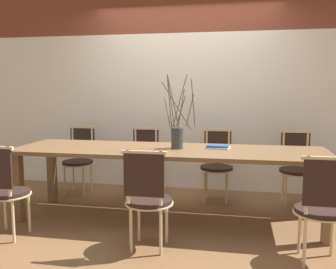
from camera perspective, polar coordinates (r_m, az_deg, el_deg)
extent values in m
plane|color=brown|center=(4.10, 0.00, -12.77)|extent=(16.00, 16.00, 0.00)
cube|color=silver|center=(5.17, 2.77, 3.42)|extent=(12.00, 0.06, 2.13)
cube|color=brown|center=(3.91, 0.00, -2.47)|extent=(3.25, 0.93, 0.04)
cube|color=brown|center=(4.23, -21.87, -7.54)|extent=(0.09, 0.09, 0.72)
cube|color=brown|center=(3.67, 23.25, -9.82)|extent=(0.09, 0.09, 0.72)
cube|color=brown|center=(4.83, -17.25, -5.58)|extent=(0.09, 0.09, 0.72)
cube|color=brown|center=(4.35, 21.24, -7.14)|extent=(0.09, 0.09, 0.72)
cylinder|color=black|center=(3.84, -23.23, -8.09)|extent=(0.40, 0.40, 0.04)
cylinder|color=beige|center=(3.84, -23.21, -8.42)|extent=(0.42, 0.42, 0.01)
cylinder|color=beige|center=(4.07, -23.57, -10.50)|extent=(0.03, 0.03, 0.41)
cylinder|color=beige|center=(3.93, -20.41, -10.96)|extent=(0.03, 0.03, 0.41)
cylinder|color=beige|center=(3.73, -22.51, -12.06)|extent=(0.03, 0.03, 0.41)
cylinder|color=beige|center=(3.57, -23.08, -5.22)|extent=(0.03, 0.03, 0.44)
cylinder|color=black|center=(3.29, -2.88, -10.00)|extent=(0.40, 0.40, 0.04)
cylinder|color=beige|center=(3.29, -2.88, -10.39)|extent=(0.42, 0.42, 0.01)
cylinder|color=beige|center=(3.51, -4.45, -12.73)|extent=(0.03, 0.03, 0.41)
cylinder|color=beige|center=(3.45, -0.20, -13.04)|extent=(0.03, 0.03, 0.41)
cylinder|color=beige|center=(3.27, -5.68, -14.21)|extent=(0.03, 0.03, 0.41)
cylinder|color=beige|center=(3.21, -1.12, -14.59)|extent=(0.03, 0.03, 0.41)
cylinder|color=beige|center=(3.10, -6.17, -6.47)|extent=(0.03, 0.03, 0.44)
cylinder|color=beige|center=(3.04, -1.11, -6.74)|extent=(0.03, 0.03, 0.44)
cube|color=black|center=(3.06, -3.70, -6.22)|extent=(0.34, 0.02, 0.36)
cube|color=beige|center=(3.02, -3.70, -2.79)|extent=(0.38, 0.03, 0.03)
cylinder|color=black|center=(3.26, 22.19, -10.65)|extent=(0.40, 0.40, 0.04)
cylinder|color=beige|center=(3.27, 22.17, -11.04)|extent=(0.42, 0.42, 0.01)
cylinder|color=beige|center=(3.43, 19.42, -13.56)|extent=(0.03, 0.03, 0.41)
cylinder|color=beige|center=(3.48, 23.74, -13.47)|extent=(0.03, 0.03, 0.41)
cylinder|color=beige|center=(3.19, 20.11, -15.17)|extent=(0.03, 0.03, 0.41)
cylinder|color=beige|center=(3.01, 20.41, -7.28)|extent=(0.03, 0.03, 0.44)
cube|color=black|center=(3.03, 23.06, -6.89)|extent=(0.34, 0.02, 0.36)
cube|color=beige|center=(3.00, 23.21, -3.43)|extent=(0.38, 0.03, 0.03)
cylinder|color=black|center=(5.08, -13.59, -4.11)|extent=(0.40, 0.40, 0.04)
cylinder|color=beige|center=(5.08, -13.58, -4.37)|extent=(0.42, 0.42, 0.01)
cylinder|color=beige|center=(4.96, -12.77, -6.98)|extent=(0.03, 0.03, 0.41)
cylinder|color=beige|center=(5.07, -15.47, -6.77)|extent=(0.03, 0.03, 0.41)
cylinder|color=beige|center=(5.19, -11.62, -6.33)|extent=(0.03, 0.03, 0.41)
cylinder|color=beige|center=(5.29, -14.22, -6.14)|extent=(0.03, 0.03, 0.41)
cylinder|color=beige|center=(5.14, -11.48, -1.22)|extent=(0.03, 0.03, 0.44)
cylinder|color=beige|center=(5.25, -14.29, -1.12)|extent=(0.03, 0.03, 0.44)
cube|color=black|center=(5.19, -12.88, -0.92)|extent=(0.34, 0.02, 0.36)
cube|color=beige|center=(5.17, -12.96, 1.11)|extent=(0.38, 0.03, 0.03)
cylinder|color=black|center=(4.78, -3.88, -4.61)|extent=(0.40, 0.40, 0.04)
cylinder|color=beige|center=(4.79, -3.88, -4.89)|extent=(0.42, 0.42, 0.01)
cylinder|color=beige|center=(4.68, -2.72, -7.65)|extent=(0.03, 0.03, 0.41)
cylinder|color=beige|center=(4.75, -5.78, -7.47)|extent=(0.03, 0.03, 0.41)
cylinder|color=beige|center=(4.92, -2.01, -6.91)|extent=(0.03, 0.03, 0.41)
cylinder|color=beige|center=(4.99, -4.92, -6.75)|extent=(0.03, 0.03, 0.41)
cylinder|color=beige|center=(4.87, -1.81, -1.52)|extent=(0.03, 0.03, 0.44)
cylinder|color=beige|center=(4.94, -4.96, -1.43)|extent=(0.03, 0.03, 0.44)
cube|color=black|center=(4.90, -3.39, -1.21)|extent=(0.34, 0.02, 0.36)
cube|color=beige|center=(4.88, -3.42, 0.94)|extent=(0.38, 0.03, 0.03)
cylinder|color=black|center=(4.64, 7.40, -5.02)|extent=(0.40, 0.40, 0.04)
cylinder|color=beige|center=(4.64, 7.40, -5.31)|extent=(0.42, 0.42, 0.01)
cylinder|color=beige|center=(4.56, 8.89, -8.13)|extent=(0.03, 0.03, 0.41)
cylinder|color=beige|center=(4.57, 5.62, -8.03)|extent=(0.03, 0.03, 0.41)
cylinder|color=beige|center=(4.81, 9.01, -7.34)|extent=(0.03, 0.03, 0.41)
cylinder|color=beige|center=(4.82, 5.91, -7.24)|extent=(0.03, 0.03, 0.41)
cylinder|color=beige|center=(4.75, 9.25, -1.82)|extent=(0.03, 0.03, 0.44)
cylinder|color=beige|center=(4.77, 5.91, -1.74)|extent=(0.03, 0.03, 0.44)
cube|color=black|center=(4.76, 7.58, -1.51)|extent=(0.34, 0.02, 0.36)
cube|color=beige|center=(4.73, 7.61, 0.70)|extent=(0.38, 0.03, 0.03)
cylinder|color=black|center=(4.68, 18.98, -5.25)|extent=(0.40, 0.40, 0.04)
cylinder|color=beige|center=(4.68, 18.97, -5.53)|extent=(0.42, 0.42, 0.01)
cylinder|color=beige|center=(4.62, 20.70, -8.28)|extent=(0.03, 0.03, 0.41)
cylinder|color=beige|center=(4.59, 17.48, -8.28)|extent=(0.03, 0.03, 0.41)
cylinder|color=beige|center=(4.87, 20.18, -7.50)|extent=(0.03, 0.03, 0.41)
cylinder|color=beige|center=(4.84, 17.14, -7.48)|extent=(0.03, 0.03, 0.41)
cylinder|color=beige|center=(4.82, 20.46, -2.05)|extent=(0.03, 0.03, 0.44)
cylinder|color=beige|center=(4.78, 17.17, -1.99)|extent=(0.03, 0.03, 0.44)
cube|color=black|center=(4.80, 18.82, -1.75)|extent=(0.34, 0.02, 0.36)
cube|color=beige|center=(4.77, 18.91, 0.44)|extent=(0.38, 0.03, 0.03)
cylinder|color=#33383D|center=(3.91, 1.41, -0.57)|extent=(0.13, 0.13, 0.22)
cylinder|color=#473828|center=(3.82, 0.86, 4.85)|extent=(0.14, 0.06, 0.53)
cylinder|color=#473828|center=(3.85, 3.87, 4.66)|extent=(0.01, 0.34, 0.50)
cylinder|color=#473828|center=(3.93, 1.95, 3.51)|extent=(0.11, 0.07, 0.34)
cylinder|color=#473828|center=(3.85, 0.00, 3.26)|extent=(0.11, 0.19, 0.31)
cylinder|color=#473828|center=(3.91, 3.34, 3.59)|extent=(0.12, 0.26, 0.35)
cylinder|color=#473828|center=(3.85, 0.23, 4.99)|extent=(0.09, 0.16, 0.54)
cylinder|color=#473828|center=(3.73, 1.27, 4.41)|extent=(0.30, 0.04, 0.48)
cylinder|color=#473828|center=(3.95, 1.81, 5.12)|extent=(0.16, 0.04, 0.55)
cylinder|color=#473828|center=(3.84, 0.52, 4.61)|extent=(0.10, 0.12, 0.49)
cylinder|color=#473828|center=(3.82, 0.78, 5.07)|extent=(0.14, 0.08, 0.56)
cylinder|color=#473828|center=(3.91, 2.01, 3.99)|extent=(0.08, 0.08, 0.40)
cube|color=beige|center=(3.97, 7.63, -2.00)|extent=(0.26, 0.20, 0.01)
cube|color=#234C8C|center=(3.97, 7.62, -1.75)|extent=(0.23, 0.16, 0.02)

